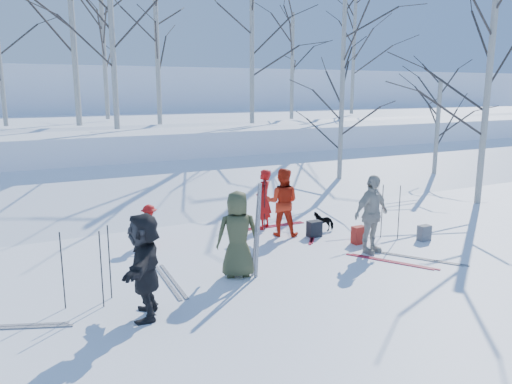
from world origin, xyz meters
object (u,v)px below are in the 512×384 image
dog (323,221)px  backpack_grey (424,233)px  skier_red_north (264,199)px  skier_grey_west (145,266)px  skier_cream_east (371,214)px  backpack_red (359,235)px  skier_redor_behind (282,202)px  backpack_dark (314,229)px  skier_red_seated (150,225)px  skier_olive_center (238,234)px

dog → backpack_grey: size_ratio=1.43×
skier_red_north → backpack_grey: size_ratio=4.17×
skier_grey_west → backpack_grey: size_ratio=4.58×
skier_grey_west → dog: (5.50, 2.90, -0.64)m
skier_cream_east → backpack_red: size_ratio=4.23×
skier_red_north → skier_redor_behind: skier_redor_behind is taller
skier_red_north → backpack_red: bearing=84.5°
skier_redor_behind → backpack_dark: skier_redor_behind is taller
skier_red_seated → skier_grey_west: bearing=175.1°
skier_grey_west → skier_olive_center: bearing=134.5°
skier_redor_behind → backpack_grey: size_ratio=4.50×
skier_olive_center → skier_red_seated: bearing=-50.7°
skier_olive_center → dog: bearing=-131.3°
skier_cream_east → backpack_grey: bearing=-7.4°
dog → skier_cream_east: bearing=39.3°
skier_red_seated → skier_grey_west: (-1.07, -3.64, 0.37)m
skier_red_north → backpack_dark: size_ratio=3.96×
skier_redor_behind → backpack_grey: bearing=-177.9°
skier_olive_center → backpack_grey: skier_olive_center is taller
skier_grey_west → backpack_dark: (4.93, 2.49, -0.67)m
skier_grey_west → backpack_dark: bearing=137.1°
dog → skier_olive_center: bearing=-16.8°
backpack_dark → skier_red_north: bearing=122.6°
skier_red_seated → backpack_dark: size_ratio=2.48×
backpack_grey → skier_red_north: bearing=137.4°
skier_olive_center → dog: 3.99m
skier_olive_center → skier_grey_west: bearing=42.9°
backpack_red → skier_red_seated: bearing=154.7°
skier_red_north → skier_redor_behind: (0.13, -0.75, 0.06)m
skier_red_seated → skier_cream_east: (4.29, -2.76, 0.39)m
dog → backpack_grey: bearing=83.3°
skier_olive_center → skier_cream_east: size_ratio=0.97×
skier_red_seated → skier_grey_west: skier_grey_west is taller
skier_redor_behind → backpack_dark: 1.04m
skier_red_north → skier_grey_west: (-4.15, -3.72, 0.08)m
skier_red_seated → dog: size_ratio=1.82×
skier_redor_behind → backpack_red: 2.04m
backpack_dark → skier_grey_west: bearing=-153.2°
skier_redor_behind → skier_grey_west: size_ratio=0.98×
skier_red_seated → dog: (4.43, -0.74, -0.27)m
skier_redor_behind → dog: bearing=-145.9°
skier_grey_west → dog: skier_grey_west is taller
skier_red_north → skier_redor_behind: bearing=62.0°
backpack_red → backpack_dark: backpack_red is taller
dog → skier_red_seated: bearing=-56.3°
skier_olive_center → backpack_dark: bearing=-132.6°
backpack_grey → backpack_dark: 2.66m
skier_olive_center → backpack_red: size_ratio=4.09×
skier_redor_behind → backpack_dark: (0.65, -0.48, -0.66)m
skier_redor_behind → backpack_red: size_ratio=4.07×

